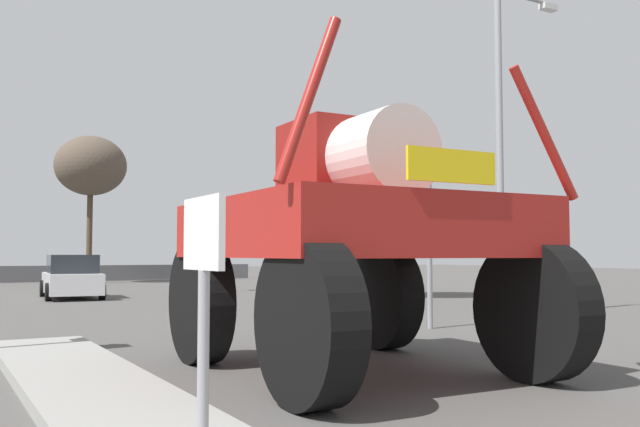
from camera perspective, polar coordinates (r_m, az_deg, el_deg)
The scene contains 11 objects.
ground_plane at distance 19.10m, azimuth -14.91°, elevation -7.91°, with size 120.00×120.00×0.00m, color #4C4947.
median_island at distance 7.92m, azimuth -18.12°, elevation -13.92°, with size 1.42×9.29×0.15m, color gray.
lane_arrow_sign at distance 4.15m, azimuth -9.68°, elevation -6.09°, with size 0.07×0.60×1.74m.
oversize_sprayer at distance 9.10m, azimuth 2.86°, elevation -1.98°, with size 4.16×5.13×3.97m.
sedan_ahead at distance 25.63m, azimuth -19.94°, elevation -5.04°, with size 2.12×4.21×1.52m.
traffic_signal_near_right at distance 14.69m, azimuth 8.67°, elevation 2.07°, with size 0.24×0.54×4.02m.
traffic_signal_far_left at distance 28.55m, azimuth -8.81°, elevation -1.46°, with size 0.24×0.55×3.41m.
streetlight_near_right at distance 18.03m, azimuth 15.07°, elevation 6.75°, with size 2.19×0.24×8.39m.
bare_tree_right at distance 24.25m, azimuth 5.22°, elevation 3.61°, with size 3.56×3.56×6.04m.
bare_tree_far_center at distance 38.70m, azimuth -18.52°, elevation 3.73°, with size 3.75×3.75×7.85m.
roadside_barrier at distance 40.86m, azimuth -22.97°, elevation -4.65°, with size 25.90×0.24×0.90m, color #59595B.
Camera 1 is at (-4.94, -0.39, 1.55)m, focal length 38.49 mm.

